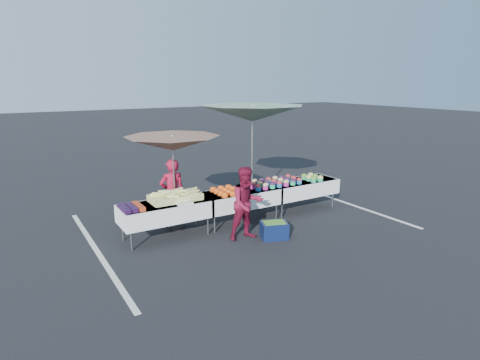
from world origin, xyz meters
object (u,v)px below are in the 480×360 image
table_center (240,198)px  table_right (301,187)px  vendor (172,193)px  storage_bin (274,230)px  customer (247,204)px  umbrella_right (252,114)px  table_left (165,211)px  umbrella_left (173,144)px

table_center → table_right: 1.80m
vendor → storage_bin: vendor is taller
customer → storage_bin: customer is taller
umbrella_right → customer: bearing=-125.9°
customer → storage_bin: 0.81m
table_left → storage_bin: size_ratio=2.91×
table_left → table_right: size_ratio=1.00×
umbrella_left → umbrella_right: 2.36m
customer → umbrella_right: size_ratio=0.46×
umbrella_left → umbrella_right: (2.27, 0.40, 0.50)m
storage_bin → umbrella_left: bearing=154.1°
table_center → umbrella_right: (0.85, 0.80, 1.80)m
table_center → table_right: (1.80, 0.00, 0.00)m
table_left → table_right: bearing=0.0°
table_right → vendor: 3.27m
umbrella_left → table_right: bearing=-7.1°
table_center → umbrella_left: 1.97m
customer → umbrella_left: 2.02m
table_left → umbrella_left: bearing=46.7°
umbrella_left → storage_bin: size_ratio=4.20×
vendor → umbrella_left: 1.12m
table_right → storage_bin: table_right is taller
table_left → customer: bearing=-33.6°
table_center → umbrella_left: bearing=164.3°
customer → umbrella_right: 2.68m
umbrella_left → table_left: bearing=-133.3°
table_center → table_right: bearing=0.0°
table_left → vendor: (0.39, 0.55, 0.18)m
vendor → customer: (1.01, -1.48, -0.01)m
table_center → umbrella_left: umbrella_left is taller
table_center → umbrella_right: bearing=43.4°
customer → storage_bin: (0.49, -0.28, -0.57)m
table_left → customer: customer is taller
vendor → table_center: bearing=163.7°
umbrella_left → customer: bearing=-52.5°
table_left → table_center: same height
table_right → vendor: bearing=170.3°
table_left → umbrella_left: umbrella_left is taller
table_right → table_center: bearing=180.0°
table_left → umbrella_left: (0.38, 0.40, 1.30)m
table_center → customer: bearing=-113.5°
vendor → umbrella_right: size_ratio=0.47×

